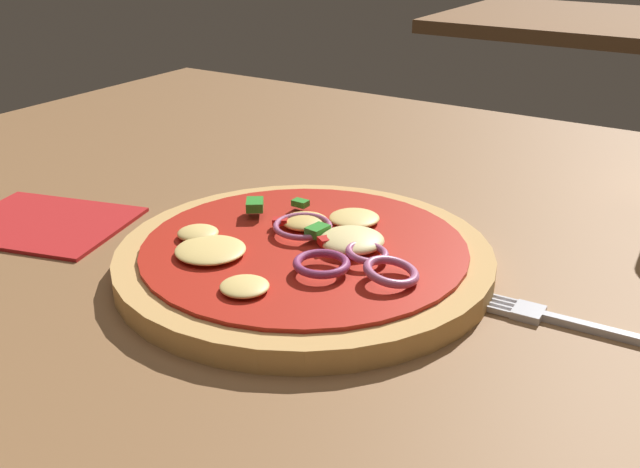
% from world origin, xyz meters
% --- Properties ---
extents(dining_table, '(1.13, 1.03, 0.03)m').
position_xyz_m(dining_table, '(0.00, 0.00, 0.01)').
color(dining_table, brown).
rests_on(dining_table, ground).
extents(pizza, '(0.26, 0.26, 0.03)m').
position_xyz_m(pizza, '(-0.02, 0.02, 0.04)').
color(pizza, tan).
rests_on(pizza, dining_table).
extents(fork, '(0.19, 0.02, 0.01)m').
position_xyz_m(fork, '(0.18, 0.05, 0.03)').
color(fork, silver).
rests_on(fork, dining_table).
extents(napkin, '(0.15, 0.13, 0.00)m').
position_xyz_m(napkin, '(-0.24, -0.02, 0.03)').
color(napkin, '#B21E1E').
rests_on(napkin, dining_table).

